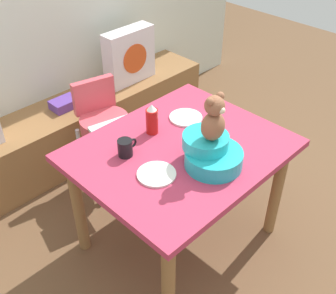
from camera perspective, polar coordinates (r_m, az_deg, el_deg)
name	(u,v)px	position (r m, az deg, el deg)	size (l,w,h in m)	color
ground_plane	(179,237)	(2.78, 1.49, -12.32)	(8.00, 8.00, 0.00)	brown
window_bench	(68,133)	(3.36, -13.62, 1.87)	(2.60, 0.44, 0.46)	olive
pillow_floral_right	(129,56)	(3.44, -5.37, 12.39)	(0.44, 0.15, 0.44)	silver
book_stack	(65,104)	(3.22, -14.08, 5.82)	(0.20, 0.14, 0.07)	#5D399A
dining_table	(181,163)	(2.34, 1.74, -2.24)	(1.13, 0.93, 0.74)	#B73351
highchair	(104,122)	(2.90, -8.87, 3.47)	(0.39, 0.50, 0.79)	#D84C59
infant_seat_teal	(211,153)	(2.12, 5.94, -0.79)	(0.30, 0.33, 0.16)	#21B4BF
teddy_bear	(214,119)	(2.00, 6.32, 3.86)	(0.13, 0.12, 0.25)	#935B3E
ketchup_bottle	(152,120)	(2.34, -2.23, 3.80)	(0.07, 0.07, 0.18)	red
coffee_mug	(126,148)	(2.20, -5.88, -0.08)	(0.12, 0.08, 0.09)	black
dinner_plate_near	(186,118)	(2.50, 2.47, 4.08)	(0.20, 0.20, 0.01)	white
dinner_plate_far	(157,174)	(2.08, -1.60, -3.76)	(0.20, 0.20, 0.01)	white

